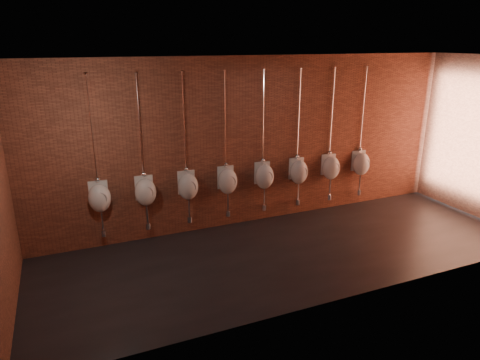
% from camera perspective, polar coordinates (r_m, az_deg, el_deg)
% --- Properties ---
extents(ground, '(8.50, 8.50, 0.00)m').
position_cam_1_polar(ground, '(7.48, 7.00, -9.47)').
color(ground, black).
rests_on(ground, ground).
extents(room_shell, '(8.54, 3.04, 3.22)m').
position_cam_1_polar(room_shell, '(6.79, 7.65, 5.75)').
color(room_shell, black).
rests_on(room_shell, ground).
extents(urinal_0, '(0.41, 0.36, 2.72)m').
position_cam_1_polar(urinal_0, '(7.52, -18.22, -2.19)').
color(urinal_0, white).
rests_on(urinal_0, ground).
extents(urinal_1, '(0.41, 0.36, 2.72)m').
position_cam_1_polar(urinal_1, '(7.61, -12.50, -1.47)').
color(urinal_1, white).
rests_on(urinal_1, ground).
extents(urinal_2, '(0.41, 0.36, 2.72)m').
position_cam_1_polar(urinal_2, '(7.76, -6.96, -0.76)').
color(urinal_2, white).
rests_on(urinal_2, ground).
extents(urinal_3, '(0.41, 0.36, 2.72)m').
position_cam_1_polar(urinal_3, '(7.99, -1.68, -0.07)').
color(urinal_3, white).
rests_on(urinal_3, ground).
extents(urinal_4, '(0.41, 0.36, 2.72)m').
position_cam_1_polar(urinal_4, '(8.28, 3.26, 0.57)').
color(urinal_4, white).
rests_on(urinal_4, ground).
extents(urinal_5, '(0.41, 0.36, 2.72)m').
position_cam_1_polar(urinal_5, '(8.63, 7.83, 1.16)').
color(urinal_5, white).
rests_on(urinal_5, ground).
extents(urinal_6, '(0.41, 0.36, 2.72)m').
position_cam_1_polar(urinal_6, '(9.04, 12.03, 1.69)').
color(urinal_6, white).
rests_on(urinal_6, ground).
extents(urinal_7, '(0.41, 0.36, 2.72)m').
position_cam_1_polar(urinal_7, '(9.48, 15.84, 2.17)').
color(urinal_7, white).
rests_on(urinal_7, ground).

